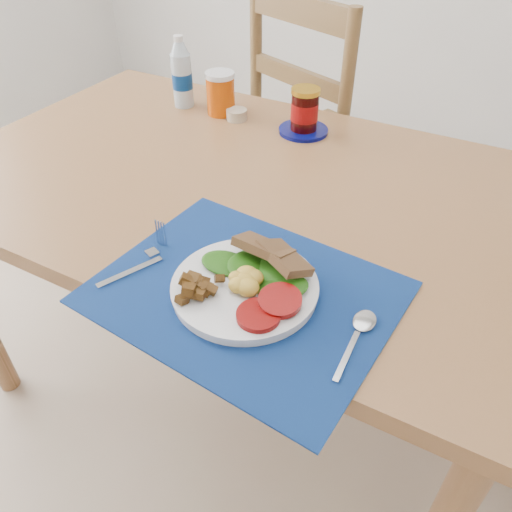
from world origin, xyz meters
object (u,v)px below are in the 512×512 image
at_px(water_bottle, 182,76).
at_px(juice_glass, 221,94).
at_px(breakfast_plate, 241,284).
at_px(chair_far, 321,117).
at_px(jam_on_saucer, 304,113).

distance_m(water_bottle, juice_glass, 0.13).
bearing_deg(juice_glass, breakfast_plate, -55.65).
height_order(water_bottle, juice_glass, water_bottle).
bearing_deg(chair_far, breakfast_plate, 126.03).
bearing_deg(breakfast_plate, jam_on_saucer, 119.74).
height_order(chair_far, jam_on_saucer, chair_far).
relative_size(water_bottle, juice_glass, 1.80).
height_order(chair_far, breakfast_plate, chair_far).
distance_m(breakfast_plate, water_bottle, 0.84).
distance_m(chair_far, juice_glass, 0.46).
xyz_separation_m(water_bottle, jam_on_saucer, (0.39, 0.00, -0.03)).
bearing_deg(chair_far, jam_on_saucer, 125.61).
distance_m(breakfast_plate, juice_glass, 0.76).
distance_m(water_bottle, jam_on_saucer, 0.39).
relative_size(juice_glass, jam_on_saucer, 0.83).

